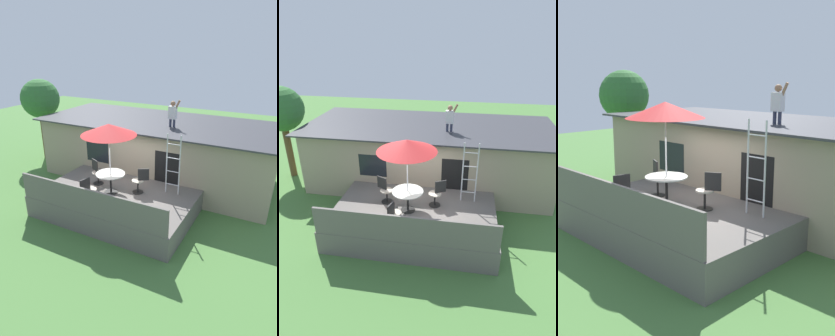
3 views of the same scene
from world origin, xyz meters
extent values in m
plane|color=#477538|center=(0.00, 0.00, 0.00)|extent=(40.00, 40.00, 0.00)
cube|color=gray|center=(0.00, 3.60, 1.30)|extent=(10.00, 4.00, 2.61)
cube|color=#38383D|center=(0.00, 3.60, 2.64)|extent=(10.50, 4.50, 0.06)
cube|color=black|center=(-1.93, 1.61, 1.55)|extent=(1.10, 0.03, 0.90)
cube|color=black|center=(1.26, 1.61, 1.05)|extent=(1.00, 0.03, 2.00)
cube|color=#605B56|center=(0.00, 0.00, 0.40)|extent=(5.49, 3.54, 0.80)
cube|color=#605B56|center=(0.00, -1.72, 1.25)|extent=(5.39, 0.08, 0.90)
cylinder|color=black|center=(-0.20, -0.09, 0.82)|extent=(0.48, 0.48, 0.03)
cylinder|color=black|center=(-0.20, -0.09, 1.17)|extent=(0.07, 0.07, 0.71)
cylinder|color=#999E93|center=(-0.20, -0.09, 1.53)|extent=(1.04, 1.04, 0.03)
cylinder|color=silver|center=(-0.20, -0.09, 2.00)|extent=(0.04, 0.04, 2.40)
cone|color=red|center=(-0.20, -0.09, 3.15)|extent=(1.90, 1.90, 0.38)
cylinder|color=silver|center=(1.54, 0.86, 1.90)|extent=(0.04, 0.04, 2.20)
cylinder|color=silver|center=(2.02, 0.86, 1.90)|extent=(0.04, 0.04, 2.20)
cylinder|color=silver|center=(1.78, 0.86, 1.15)|extent=(0.48, 0.03, 0.03)
cylinder|color=silver|center=(1.78, 0.86, 1.65)|extent=(0.48, 0.03, 0.03)
cylinder|color=silver|center=(1.78, 0.86, 2.15)|extent=(0.48, 0.03, 0.03)
cylinder|color=silver|center=(1.78, 0.86, 2.65)|extent=(0.48, 0.03, 0.03)
cylinder|color=#33384C|center=(0.81, 2.91, 2.84)|extent=(0.10, 0.10, 0.34)
cylinder|color=#33384C|center=(0.97, 2.91, 2.84)|extent=(0.10, 0.10, 0.34)
cube|color=silver|center=(0.89, 2.91, 3.26)|extent=(0.32, 0.20, 0.50)
sphere|color=#997051|center=(0.89, 2.91, 3.62)|extent=(0.20, 0.20, 0.20)
cylinder|color=#997051|center=(1.07, 2.91, 3.56)|extent=(0.26, 0.08, 0.44)
cylinder|color=black|center=(-1.03, 0.31, 0.81)|extent=(0.40, 0.40, 0.02)
cylinder|color=black|center=(-1.03, 0.31, 1.03)|extent=(0.06, 0.06, 0.44)
cylinder|color=#A59E8C|center=(-1.03, 0.31, 1.26)|extent=(0.44, 0.44, 0.04)
cube|color=black|center=(-1.21, 0.40, 1.50)|extent=(0.38, 0.21, 0.44)
cylinder|color=black|center=(0.66, 0.37, 0.81)|extent=(0.40, 0.40, 0.02)
cylinder|color=black|center=(0.66, 0.37, 1.03)|extent=(0.06, 0.06, 0.44)
cylinder|color=#A59E8C|center=(0.66, 0.37, 1.26)|extent=(0.44, 0.44, 0.04)
cube|color=black|center=(0.83, 0.47, 1.50)|extent=(0.37, 0.22, 0.44)
cylinder|color=black|center=(-0.43, -1.00, 0.81)|extent=(0.40, 0.40, 0.02)
cylinder|color=black|center=(-0.43, -1.00, 1.03)|extent=(0.06, 0.06, 0.44)
cylinder|color=#A59E8C|center=(-0.43, -1.00, 1.26)|extent=(0.44, 0.44, 0.04)
cube|color=black|center=(-0.48, -1.19, 1.50)|extent=(0.14, 0.40, 0.44)
cylinder|color=brown|center=(-6.44, 3.13, 1.41)|extent=(0.30, 0.30, 2.82)
sphere|color=#2D662D|center=(-6.44, 3.13, 3.21)|extent=(1.95, 1.95, 1.95)
camera|label=1|loc=(5.14, -8.13, 5.77)|focal=31.72mm
camera|label=2|loc=(1.52, -8.24, 6.40)|focal=31.28mm
camera|label=3|loc=(7.19, -6.39, 3.90)|focal=43.86mm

